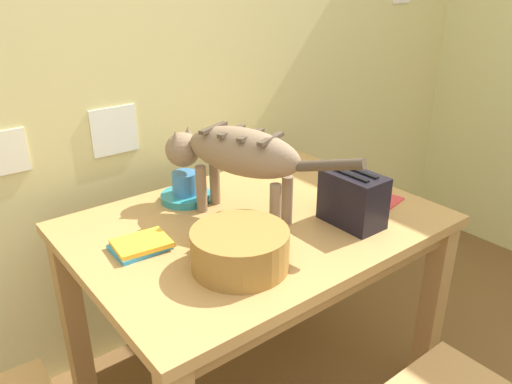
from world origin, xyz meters
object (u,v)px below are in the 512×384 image
Objects in this scene: saucer_bowl at (186,197)px; toaster at (353,199)px; wicker_basket at (240,248)px; cat at (234,154)px; book_stack at (141,245)px; coffee_mug at (186,183)px; magazine at (362,205)px; dining_table at (256,245)px.

saucer_bowl is 0.88× the size of toaster.
wicker_basket is (-0.11, -0.47, 0.04)m from saucer_bowl.
wicker_basket is at bearing -143.26° from cat.
toaster reaches higher than saucer_bowl.
cat is 0.40m from book_stack.
coffee_mug is at bearing 89.18° from cat.
wicker_basket is (-0.57, -0.05, 0.05)m from magazine.
wicker_basket reaches higher than dining_table.
toaster is (0.44, -0.01, 0.03)m from wicker_basket.
book_stack reaches higher than dining_table.
wicker_basket is 0.44m from toaster.
coffee_mug is 0.58m from toaster.
toaster is (0.33, -0.48, 0.07)m from saucer_bowl.
wicker_basket is at bearing 178.51° from toaster.
book_stack reaches higher than saucer_bowl.
cat reaches higher than wicker_basket.
cat is at bearing -71.10° from coffee_mug.
magazine is 1.69× the size of book_stack.
coffee_mug is at bearing 0.00° from saucer_bowl.
book_stack is at bearing -142.59° from saucer_bowl.
coffee_mug is 0.36m from book_stack.
dining_table is 1.71× the size of cat.
dining_table is at bearing -70.65° from coffee_mug.
magazine is at bearing -42.39° from saucer_bowl.
dining_table is 0.36m from toaster.
magazine is at bearing -42.59° from coffee_mug.
book_stack is at bearing 124.04° from wicker_basket.
saucer_bowl is (-0.07, 0.20, -0.20)m from cat.
toaster reaches higher than wicker_basket.
toaster is (0.23, -0.21, 0.18)m from dining_table.
cat reaches higher than coffee_mug.
saucer_bowl is 0.49m from wicker_basket.
dining_table is 4.27× the size of wicker_basket.
toaster is (0.33, -0.48, 0.02)m from coffee_mug.
saucer_bowl is at bearing 37.41° from book_stack.
coffee_mug reaches higher than saucer_bowl.
magazine is at bearing -49.25° from cat.
dining_table is 0.33m from coffee_mug.
dining_table is 0.40m from magazine.
saucer_bowl is 0.35m from book_stack.
coffee_mug is 0.77× the size of book_stack.
toaster reaches higher than coffee_mug.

